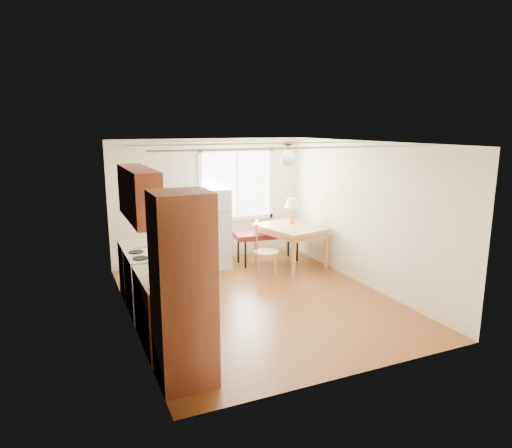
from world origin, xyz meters
TOP-DOWN VIEW (x-y plane):
  - room_shell at (0.00, 0.00)m, footprint 4.60×5.60m
  - kitchen_run at (-1.72, -0.63)m, footprint 0.65×3.40m
  - window_unit at (0.60, 2.47)m, footprint 1.64×0.05m
  - pendant_light at (0.70, 0.40)m, footprint 0.26×0.26m
  - refrigerator at (-0.10, 2.00)m, footprint 0.72×0.72m
  - bench at (1.02, 1.83)m, footprint 1.42×0.65m
  - dining_table at (1.32, 1.42)m, footprint 1.24×1.49m
  - chair at (0.51, 1.02)m, footprint 0.51×0.50m
  - table_lamp at (1.47, 1.67)m, footprint 0.30×0.30m
  - coffee_maker at (-1.72, -1.18)m, footprint 0.20×0.27m
  - kettle at (-1.75, -0.81)m, footprint 0.13×0.13m

SIDE VIEW (x-z plane):
  - bench at x=1.02m, z-range 0.25..0.88m
  - chair at x=0.51m, z-range 0.08..1.11m
  - dining_table at x=1.32m, z-range 0.30..1.12m
  - refrigerator at x=-0.10m, z-range 0.00..1.57m
  - kitchen_run at x=-1.72m, z-range -0.26..1.94m
  - kettle at x=-1.75m, z-range 0.88..1.12m
  - coffee_maker at x=-1.72m, z-range 0.85..1.24m
  - table_lamp at x=1.47m, z-range 0.93..1.44m
  - room_shell at x=0.00m, z-range -0.06..2.56m
  - window_unit at x=0.60m, z-range 0.79..2.31m
  - pendant_light at x=0.70m, z-range 2.04..2.44m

